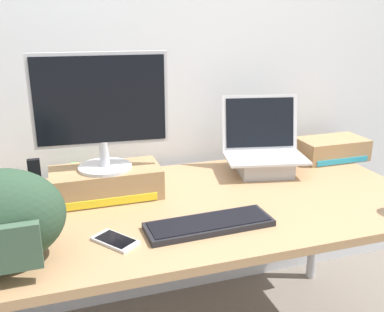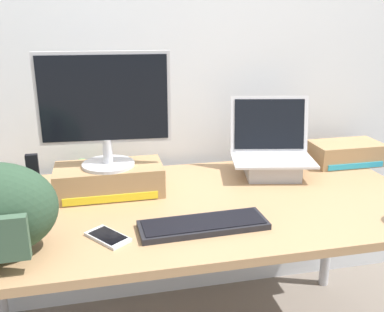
# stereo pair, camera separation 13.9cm
# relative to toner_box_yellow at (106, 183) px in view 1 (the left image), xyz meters

# --- Properties ---
(back_wall) EXTENTS (7.00, 0.10, 2.60)m
(back_wall) POSITION_rel_toner_box_yellow_xyz_m (0.29, 0.37, 0.53)
(back_wall) COLOR silver
(back_wall) RESTS_ON ground
(desk) EXTENTS (1.73, 0.84, 0.72)m
(desk) POSITION_rel_toner_box_yellow_xyz_m (0.29, -0.15, -0.12)
(desk) COLOR #A87F56
(desk) RESTS_ON ground
(toner_box_yellow) EXTENTS (0.41, 0.20, 0.11)m
(toner_box_yellow) POSITION_rel_toner_box_yellow_xyz_m (0.00, 0.00, 0.00)
(toner_box_yellow) COLOR #9E7A51
(toner_box_yellow) RESTS_ON desk
(desktop_monitor) EXTENTS (0.48, 0.20, 0.43)m
(desktop_monitor) POSITION_rel_toner_box_yellow_xyz_m (-0.00, -0.00, 0.28)
(desktop_monitor) COLOR silver
(desktop_monitor) RESTS_ON toner_box_yellow
(open_laptop) EXTENTS (0.38, 0.32, 0.33)m
(open_laptop) POSITION_rel_toner_box_yellow_xyz_m (0.69, 0.06, 0.01)
(open_laptop) COLOR #ADADB2
(open_laptop) RESTS_ON desk
(external_keyboard) EXTENTS (0.42, 0.15, 0.02)m
(external_keyboard) POSITION_rel_toner_box_yellow_xyz_m (0.29, -0.36, -0.05)
(external_keyboard) COLOR black
(external_keyboard) RESTS_ON desk
(messenger_backpack) EXTENTS (0.35, 0.29, 0.28)m
(messenger_backpack) POSITION_rel_toner_box_yellow_xyz_m (-0.33, -0.38, 0.08)
(messenger_backpack) COLOR #28422D
(messenger_backpack) RESTS_ON desk
(cell_phone) EXTENTS (0.15, 0.16, 0.01)m
(cell_phone) POSITION_rel_toner_box_yellow_xyz_m (-0.02, -0.36, -0.05)
(cell_phone) COLOR silver
(cell_phone) RESTS_ON desk
(plush_toy) EXTENTS (0.09, 0.09, 0.09)m
(plush_toy) POSITION_rel_toner_box_yellow_xyz_m (-0.11, 0.19, -0.01)
(plush_toy) COLOR #56B256
(plush_toy) RESTS_ON desk
(toner_box_cyan) EXTENTS (0.32, 0.18, 0.10)m
(toner_box_cyan) POSITION_rel_toner_box_yellow_xyz_m (1.09, 0.12, -0.01)
(toner_box_cyan) COLOR #9E7A51
(toner_box_cyan) RESTS_ON desk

